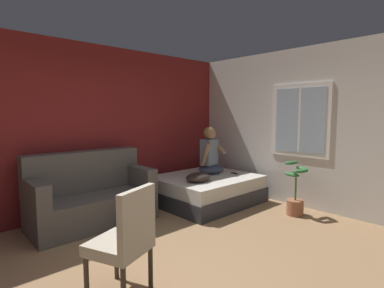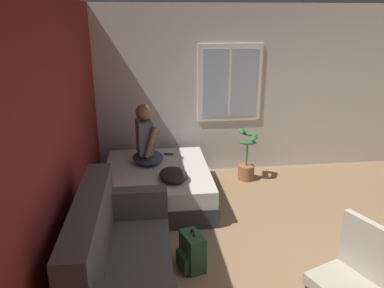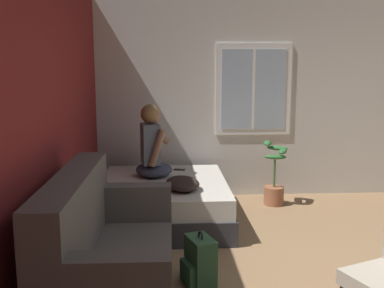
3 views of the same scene
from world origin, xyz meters
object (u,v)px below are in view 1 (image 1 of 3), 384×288
(bed, at_px, (206,189))
(throw_pillow, at_px, (198,177))
(couch, at_px, (91,197))
(side_chair, at_px, (125,238))
(person_seated, at_px, (210,154))
(cell_phone, at_px, (234,173))
(backpack, at_px, (140,216))
(potted_plant, at_px, (295,196))

(bed, relative_size, throw_pillow, 3.62)
(couch, distance_m, side_chair, 1.99)
(person_seated, bearing_deg, cell_phone, -47.51)
(throw_pillow, distance_m, cell_phone, 0.95)
(backpack, xyz_separation_m, cell_phone, (2.14, 0.10, 0.29))
(cell_phone, relative_size, potted_plant, 0.17)
(person_seated, bearing_deg, backpack, -166.65)
(cell_phone, bearing_deg, side_chair, 37.12)
(side_chair, distance_m, person_seated, 3.22)
(side_chair, xyz_separation_m, backpack, (0.93, 1.19, -0.34))
(bed, relative_size, side_chair, 1.77)
(person_seated, distance_m, cell_phone, 0.58)
(cell_phone, bearing_deg, bed, -5.70)
(bed, height_order, side_chair, side_chair)
(couch, relative_size, person_seated, 1.95)
(couch, bearing_deg, person_seated, -7.10)
(side_chair, bearing_deg, couch, 73.91)
(side_chair, distance_m, cell_phone, 3.33)
(couch, relative_size, potted_plant, 2.01)
(bed, relative_size, backpack, 3.79)
(throw_pillow, height_order, cell_phone, throw_pillow)
(bed, bearing_deg, backpack, -169.32)
(person_seated, bearing_deg, couch, 172.90)
(side_chair, bearing_deg, backpack, 52.13)
(cell_phone, bearing_deg, backpack, 16.93)
(backpack, bearing_deg, person_seated, 13.35)
(bed, height_order, throw_pillow, throw_pillow)
(backpack, distance_m, potted_plant, 2.42)
(side_chair, bearing_deg, throw_pillow, 31.25)
(couch, relative_size, throw_pillow, 3.56)
(throw_pillow, relative_size, cell_phone, 3.33)
(side_chair, height_order, potted_plant, side_chair)
(bed, bearing_deg, potted_plant, -69.51)
(side_chair, xyz_separation_m, throw_pillow, (2.13, 1.29, 0.02))
(potted_plant, bearing_deg, bed, 110.49)
(side_chair, height_order, person_seated, person_seated)
(side_chair, bearing_deg, cell_phone, 22.84)
(throw_pillow, bearing_deg, side_chair, -148.75)
(bed, bearing_deg, cell_phone, -19.98)
(throw_pillow, bearing_deg, person_seated, 28.04)
(backpack, bearing_deg, cell_phone, 2.65)
(throw_pillow, bearing_deg, potted_plant, -53.00)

